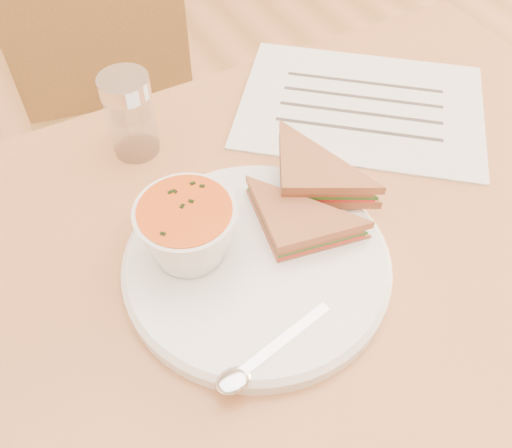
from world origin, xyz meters
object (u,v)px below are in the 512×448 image
chair_far (125,152)px  soup_bowl (188,233)px  plate (257,265)px  condiment_shaker (130,116)px  dining_table (289,393)px

chair_far → soup_bowl: size_ratio=8.06×
plate → condiment_shaker: condiment_shaker is taller
plate → dining_table: bearing=-9.3°
soup_bowl → condiment_shaker: 0.20m
dining_table → condiment_shaker: condiment_shaker is taller
chair_far → soup_bowl: (-0.06, -0.56, 0.38)m
dining_table → chair_far: chair_far is taller
soup_bowl → plate: bearing=-35.0°
chair_far → plate: 0.69m
plate → soup_bowl: soup_bowl is taller
soup_bowl → chair_far: bearing=83.5°
condiment_shaker → soup_bowl: bearing=-93.5°
plate → soup_bowl: size_ratio=2.76×
dining_table → plate: size_ratio=3.46×
dining_table → chair_far: bearing=94.6°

